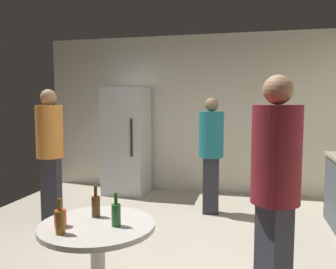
{
  "coord_description": "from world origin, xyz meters",
  "views": [
    {
      "loc": [
        0.98,
        -3.34,
        1.58
      ],
      "look_at": [
        0.08,
        0.41,
        1.2
      ],
      "focal_mm": 37.02,
      "sensor_mm": 36.0,
      "label": 1
    }
  ],
  "objects_px": {
    "refrigerator": "(127,141)",
    "person_in_maroon_shirt": "(275,180)",
    "beer_bottle_amber": "(60,221)",
    "beer_bottle_brown": "(96,206)",
    "plastic_cup_red": "(60,218)",
    "beer_bottle_green": "(116,214)",
    "person_in_teal_shirt": "(211,147)",
    "foreground_table": "(97,238)",
    "person_in_orange_shirt": "(50,145)"
  },
  "relations": [
    {
      "from": "person_in_orange_shirt",
      "to": "plastic_cup_red",
      "type": "bearing_deg",
      "value": 26.68
    },
    {
      "from": "beer_bottle_green",
      "to": "plastic_cup_red",
      "type": "distance_m",
      "value": 0.38
    },
    {
      "from": "beer_bottle_green",
      "to": "person_in_orange_shirt",
      "type": "xyz_separation_m",
      "value": [
        -1.63,
        1.81,
        0.19
      ]
    },
    {
      "from": "beer_bottle_brown",
      "to": "plastic_cup_red",
      "type": "distance_m",
      "value": 0.28
    },
    {
      "from": "foreground_table",
      "to": "beer_bottle_amber",
      "type": "distance_m",
      "value": 0.33
    },
    {
      "from": "beer_bottle_brown",
      "to": "person_in_maroon_shirt",
      "type": "height_order",
      "value": "person_in_maroon_shirt"
    },
    {
      "from": "beer_bottle_green",
      "to": "person_in_maroon_shirt",
      "type": "height_order",
      "value": "person_in_maroon_shirt"
    },
    {
      "from": "beer_bottle_green",
      "to": "person_in_teal_shirt",
      "type": "height_order",
      "value": "person_in_teal_shirt"
    },
    {
      "from": "beer_bottle_green",
      "to": "person_in_maroon_shirt",
      "type": "relative_size",
      "value": 0.13
    },
    {
      "from": "beer_bottle_green",
      "to": "person_in_maroon_shirt",
      "type": "distance_m",
      "value": 1.12
    },
    {
      "from": "beer_bottle_amber",
      "to": "person_in_maroon_shirt",
      "type": "height_order",
      "value": "person_in_maroon_shirt"
    },
    {
      "from": "plastic_cup_red",
      "to": "foreground_table",
      "type": "bearing_deg",
      "value": 25.97
    },
    {
      "from": "plastic_cup_red",
      "to": "person_in_orange_shirt",
      "type": "height_order",
      "value": "person_in_orange_shirt"
    },
    {
      "from": "person_in_maroon_shirt",
      "to": "person_in_orange_shirt",
      "type": "bearing_deg",
      "value": -64.44
    },
    {
      "from": "plastic_cup_red",
      "to": "person_in_teal_shirt",
      "type": "distance_m",
      "value": 2.83
    },
    {
      "from": "beer_bottle_brown",
      "to": "person_in_maroon_shirt",
      "type": "relative_size",
      "value": 0.13
    },
    {
      "from": "beer_bottle_green",
      "to": "person_in_orange_shirt",
      "type": "height_order",
      "value": "person_in_orange_shirt"
    },
    {
      "from": "beer_bottle_amber",
      "to": "beer_bottle_green",
      "type": "bearing_deg",
      "value": 35.96
    },
    {
      "from": "person_in_maroon_shirt",
      "to": "beer_bottle_amber",
      "type": "bearing_deg",
      "value": -12.97
    },
    {
      "from": "beer_bottle_green",
      "to": "foreground_table",
      "type": "bearing_deg",
      "value": 174.69
    },
    {
      "from": "refrigerator",
      "to": "person_in_maroon_shirt",
      "type": "height_order",
      "value": "refrigerator"
    },
    {
      "from": "beer_bottle_amber",
      "to": "plastic_cup_red",
      "type": "bearing_deg",
      "value": 120.68
    },
    {
      "from": "refrigerator",
      "to": "beer_bottle_brown",
      "type": "relative_size",
      "value": 7.83
    },
    {
      "from": "person_in_orange_shirt",
      "to": "foreground_table",
      "type": "bearing_deg",
      "value": 32.59
    },
    {
      "from": "refrigerator",
      "to": "person_in_maroon_shirt",
      "type": "relative_size",
      "value": 1.03
    },
    {
      "from": "beer_bottle_green",
      "to": "person_in_teal_shirt",
      "type": "distance_m",
      "value": 2.67
    },
    {
      "from": "refrigerator",
      "to": "beer_bottle_brown",
      "type": "xyz_separation_m",
      "value": [
        0.97,
        -3.28,
        -0.08
      ]
    },
    {
      "from": "beer_bottle_amber",
      "to": "foreground_table",
      "type": "bearing_deg",
      "value": 57.02
    },
    {
      "from": "beer_bottle_green",
      "to": "person_in_orange_shirt",
      "type": "relative_size",
      "value": 0.13
    },
    {
      "from": "refrigerator",
      "to": "person_in_teal_shirt",
      "type": "height_order",
      "value": "refrigerator"
    },
    {
      "from": "foreground_table",
      "to": "beer_bottle_green",
      "type": "bearing_deg",
      "value": -5.31
    },
    {
      "from": "person_in_maroon_shirt",
      "to": "person_in_orange_shirt",
      "type": "distance_m",
      "value": 3.05
    },
    {
      "from": "foreground_table",
      "to": "plastic_cup_red",
      "type": "height_order",
      "value": "plastic_cup_red"
    },
    {
      "from": "refrigerator",
      "to": "beer_bottle_amber",
      "type": "height_order",
      "value": "refrigerator"
    },
    {
      "from": "person_in_maroon_shirt",
      "to": "refrigerator",
      "type": "bearing_deg",
      "value": -89.86
    },
    {
      "from": "beer_bottle_brown",
      "to": "person_in_orange_shirt",
      "type": "relative_size",
      "value": 0.13
    },
    {
      "from": "beer_bottle_green",
      "to": "plastic_cup_red",
      "type": "relative_size",
      "value": 2.09
    },
    {
      "from": "person_in_teal_shirt",
      "to": "person_in_orange_shirt",
      "type": "distance_m",
      "value": 2.15
    },
    {
      "from": "person_in_teal_shirt",
      "to": "plastic_cup_red",
      "type": "bearing_deg",
      "value": -21.38
    },
    {
      "from": "person_in_orange_shirt",
      "to": "beer_bottle_green",
      "type": "bearing_deg",
      "value": 35.04
    },
    {
      "from": "beer_bottle_amber",
      "to": "beer_bottle_brown",
      "type": "distance_m",
      "value": 0.36
    },
    {
      "from": "beer_bottle_green",
      "to": "plastic_cup_red",
      "type": "xyz_separation_m",
      "value": [
        -0.36,
        -0.09,
        -0.03
      ]
    },
    {
      "from": "person_in_maroon_shirt",
      "to": "beer_bottle_green",
      "type": "bearing_deg",
      "value": -17.21
    },
    {
      "from": "foreground_table",
      "to": "person_in_teal_shirt",
      "type": "height_order",
      "value": "person_in_teal_shirt"
    },
    {
      "from": "beer_bottle_brown",
      "to": "foreground_table",
      "type": "bearing_deg",
      "value": -61.92
    },
    {
      "from": "person_in_orange_shirt",
      "to": "refrigerator",
      "type": "bearing_deg",
      "value": 157.45
    },
    {
      "from": "refrigerator",
      "to": "person_in_maroon_shirt",
      "type": "bearing_deg",
      "value": -53.95
    },
    {
      "from": "beer_bottle_amber",
      "to": "refrigerator",
      "type": "bearing_deg",
      "value": 103.8
    },
    {
      "from": "beer_bottle_amber",
      "to": "person_in_maroon_shirt",
      "type": "bearing_deg",
      "value": 22.94
    },
    {
      "from": "beer_bottle_amber",
      "to": "beer_bottle_brown",
      "type": "relative_size",
      "value": 1.0
    }
  ]
}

